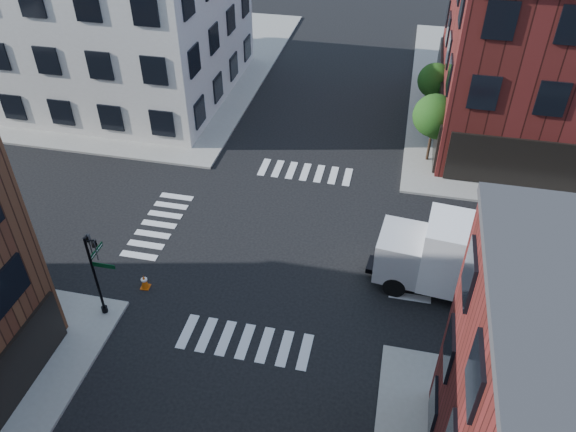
% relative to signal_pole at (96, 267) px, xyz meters
% --- Properties ---
extents(ground, '(120.00, 120.00, 0.00)m').
position_rel_signal_pole_xyz_m(ground, '(6.72, 6.68, -2.86)').
color(ground, black).
rests_on(ground, ground).
extents(sidewalk_nw, '(30.00, 30.00, 0.15)m').
position_rel_signal_pole_xyz_m(sidewalk_nw, '(-14.28, 27.68, -2.78)').
color(sidewalk_nw, gray).
rests_on(sidewalk_nw, ground).
extents(building_nw, '(22.00, 16.00, 11.00)m').
position_rel_signal_pole_xyz_m(building_nw, '(-12.28, 22.68, 2.64)').
color(building_nw, beige).
rests_on(building_nw, ground).
extents(tree_near, '(2.69, 2.69, 4.49)m').
position_rel_signal_pole_xyz_m(tree_near, '(14.28, 16.65, 0.30)').
color(tree_near, black).
rests_on(tree_near, ground).
extents(tree_far, '(2.43, 2.43, 4.07)m').
position_rel_signal_pole_xyz_m(tree_far, '(14.28, 22.65, 0.02)').
color(tree_far, black).
rests_on(tree_far, ground).
extents(signal_pole, '(1.29, 1.24, 4.60)m').
position_rel_signal_pole_xyz_m(signal_pole, '(0.00, 0.00, 0.00)').
color(signal_pole, black).
rests_on(signal_pole, ground).
extents(box_truck, '(9.04, 3.53, 4.00)m').
position_rel_signal_pole_xyz_m(box_truck, '(16.43, 4.82, -0.77)').
color(box_truck, white).
rests_on(box_truck, ground).
extents(traffic_cone, '(0.46, 0.46, 0.80)m').
position_rel_signal_pole_xyz_m(traffic_cone, '(1.02, 1.89, -2.47)').
color(traffic_cone, '#CB4F09').
rests_on(traffic_cone, ground).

